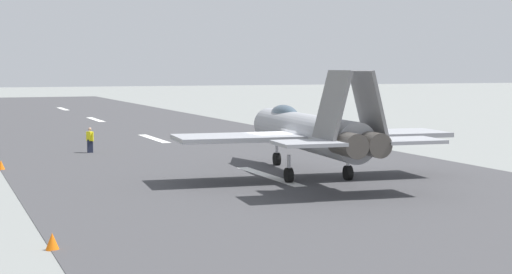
% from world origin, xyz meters
% --- Properties ---
extents(ground_plane, '(400.00, 400.00, 0.00)m').
position_xyz_m(ground_plane, '(0.00, 0.00, 0.00)').
color(ground_plane, gray).
extents(runway_strip, '(240.00, 26.00, 0.02)m').
position_xyz_m(runway_strip, '(-0.02, 0.00, 0.01)').
color(runway_strip, '#3F3F42').
rests_on(runway_strip, ground).
extents(fighter_jet, '(17.94, 14.53, 5.63)m').
position_xyz_m(fighter_jet, '(-0.17, -1.81, 2.43)').
color(fighter_jet, '#96979D').
rests_on(fighter_jet, ground).
extents(crew_person, '(0.63, 0.46, 1.72)m').
position_xyz_m(crew_person, '(15.80, 6.68, 0.86)').
color(crew_person, '#1E2338').
rests_on(crew_person, ground).
extents(marker_cone_near, '(0.44, 0.44, 0.55)m').
position_xyz_m(marker_cone_near, '(-12.50, 12.93, 0.28)').
color(marker_cone_near, orange).
rests_on(marker_cone_near, ground).
extents(marker_cone_mid, '(0.44, 0.44, 0.55)m').
position_xyz_m(marker_cone_mid, '(8.73, 12.93, 0.28)').
color(marker_cone_mid, orange).
rests_on(marker_cone_mid, ground).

